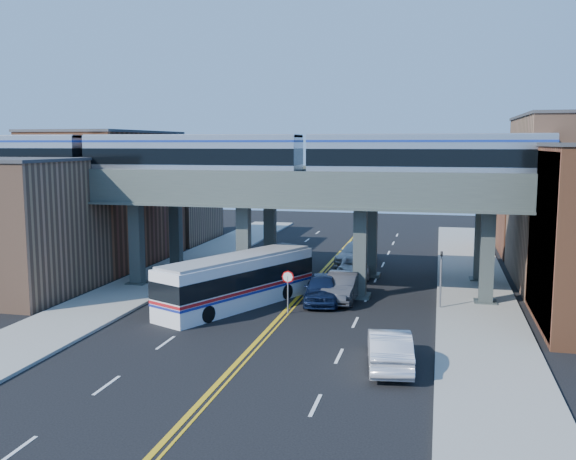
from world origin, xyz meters
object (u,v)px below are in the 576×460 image
(car_lane_b, at_px, (342,287))
(car_parked_curb, at_px, (389,348))
(transit_train, at_px, (192,157))
(car_lane_d, at_px, (356,253))
(stop_sign, at_px, (288,285))
(transit_bus, at_px, (238,282))
(traffic_signal, at_px, (441,273))
(car_lane_a, at_px, (322,288))
(car_lane_c, at_px, (355,267))

(car_lane_b, relative_size, car_parked_curb, 1.02)
(transit_train, bearing_deg, car_lane_d, 50.26)
(stop_sign, height_order, transit_bus, transit_bus)
(traffic_signal, distance_m, car_lane_a, 7.53)
(car_lane_a, bearing_deg, car_lane_d, 81.14)
(traffic_signal, relative_size, car_lane_a, 0.76)
(car_lane_d, relative_size, car_parked_curb, 1.16)
(car_lane_a, height_order, car_lane_b, car_lane_a)
(car_lane_c, bearing_deg, car_lane_d, 93.52)
(transit_train, height_order, car_lane_a, transit_train)
(car_parked_curb, bearing_deg, stop_sign, -57.51)
(traffic_signal, relative_size, car_parked_curb, 0.76)
(car_lane_a, bearing_deg, car_parked_curb, -72.16)
(traffic_signal, distance_m, transit_bus, 12.54)
(transit_bus, xyz_separation_m, car_lane_b, (6.15, 3.00, -0.67))
(car_lane_d, bearing_deg, car_lane_c, -77.12)
(car_lane_b, relative_size, car_lane_c, 1.06)
(car_parked_curb, bearing_deg, transit_train, -49.01)
(car_parked_curb, bearing_deg, car_lane_d, -86.68)
(car_lane_c, bearing_deg, car_parked_curb, -80.71)
(traffic_signal, bearing_deg, car_lane_d, 116.65)
(traffic_signal, xyz_separation_m, car_lane_b, (-6.21, 0.99, -1.40))
(car_lane_d, bearing_deg, car_parked_curb, -72.50)
(car_lane_d, bearing_deg, car_lane_a, -85.07)
(car_lane_a, relative_size, car_lane_b, 0.98)
(car_lane_d, bearing_deg, stop_sign, -89.79)
(car_lane_d, bearing_deg, transit_bus, -101.99)
(transit_bus, height_order, car_lane_d, transit_bus)
(transit_train, height_order, car_lane_d, transit_train)
(transit_train, distance_m, stop_sign, 12.01)
(transit_train, height_order, traffic_signal, transit_train)
(transit_train, relative_size, car_lane_c, 8.99)
(car_lane_a, distance_m, car_lane_c, 8.77)
(transit_train, bearing_deg, stop_sign, -32.16)
(transit_bus, relative_size, car_parked_curb, 2.20)
(transit_train, distance_m, car_lane_b, 13.56)
(car_lane_c, distance_m, car_parked_curb, 20.26)
(stop_sign, relative_size, transit_bus, 0.22)
(transit_bus, bearing_deg, traffic_signal, -55.09)
(car_lane_c, xyz_separation_m, car_parked_curb, (4.19, -19.82, 0.17))
(car_lane_b, bearing_deg, transit_train, 176.58)
(car_lane_b, distance_m, car_parked_curb, 12.58)
(car_lane_d, distance_m, car_parked_curb, 25.28)
(car_lane_d, height_order, car_parked_curb, car_lane_d)
(car_lane_a, xyz_separation_m, car_lane_d, (0.43, 13.73, -0.01))
(transit_bus, distance_m, car_lane_c, 12.42)
(stop_sign, bearing_deg, car_parked_curb, -50.05)
(stop_sign, relative_size, car_parked_curb, 0.49)
(transit_train, relative_size, car_parked_curb, 8.62)
(traffic_signal, bearing_deg, stop_sign, -161.37)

